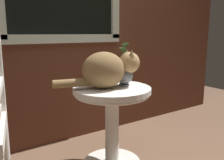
# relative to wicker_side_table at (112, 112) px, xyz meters

# --- Properties ---
(wicker_side_table) EXTENTS (0.53, 0.53, 0.57)m
(wicker_side_table) POSITION_rel_wicker_side_table_xyz_m (0.00, 0.00, 0.00)
(wicker_side_table) COLOR silver
(wicker_side_table) RESTS_ON ground_plane
(cat) EXTENTS (0.58, 0.30, 0.25)m
(cat) POSITION_rel_wicker_side_table_xyz_m (-0.04, 0.01, 0.30)
(cat) COLOR olive
(cat) RESTS_ON wicker_side_table
(pewter_vase_with_ivy) EXTENTS (0.12, 0.12, 0.29)m
(pewter_vase_with_ivy) POSITION_rel_wicker_side_table_xyz_m (0.10, -0.00, 0.27)
(pewter_vase_with_ivy) COLOR slate
(pewter_vase_with_ivy) RESTS_ON wicker_side_table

